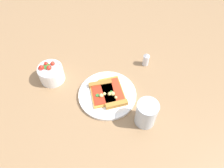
# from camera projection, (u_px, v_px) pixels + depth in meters

# --- Properties ---
(ground_plane) EXTENTS (2.40, 2.40, 0.00)m
(ground_plane) POSITION_uv_depth(u_px,v_px,m) (103.00, 101.00, 0.85)
(ground_plane) COLOR #93704C
(ground_plane) RESTS_ON ground
(plate) EXTENTS (0.24, 0.24, 0.01)m
(plate) POSITION_uv_depth(u_px,v_px,m) (107.00, 94.00, 0.86)
(plate) COLOR white
(plate) RESTS_ON ground_plane
(pizza_slice_near) EXTENTS (0.13, 0.17, 0.02)m
(pizza_slice_near) POSITION_uv_depth(u_px,v_px,m) (113.00, 94.00, 0.85)
(pizza_slice_near) COLOR gold
(pizza_slice_near) RESTS_ON plate
(pizza_slice_far) EXTENTS (0.12, 0.14, 0.02)m
(pizza_slice_far) POSITION_uv_depth(u_px,v_px,m) (102.00, 92.00, 0.86)
(pizza_slice_far) COLOR gold
(pizza_slice_far) RESTS_ON plate
(salad_bowl) EXTENTS (0.11, 0.11, 0.09)m
(salad_bowl) POSITION_uv_depth(u_px,v_px,m) (51.00, 73.00, 0.89)
(salad_bowl) COLOR white
(salad_bowl) RESTS_ON ground_plane
(soda_glass) EXTENTS (0.08, 0.08, 0.11)m
(soda_glass) POSITION_uv_depth(u_px,v_px,m) (146.00, 114.00, 0.76)
(soda_glass) COLOR silver
(soda_glass) RESTS_ON ground_plane
(pepper_shaker) EXTENTS (0.03, 0.03, 0.07)m
(pepper_shaker) POSITION_uv_depth(u_px,v_px,m) (146.00, 59.00, 0.95)
(pepper_shaker) COLOR silver
(pepper_shaker) RESTS_ON ground_plane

